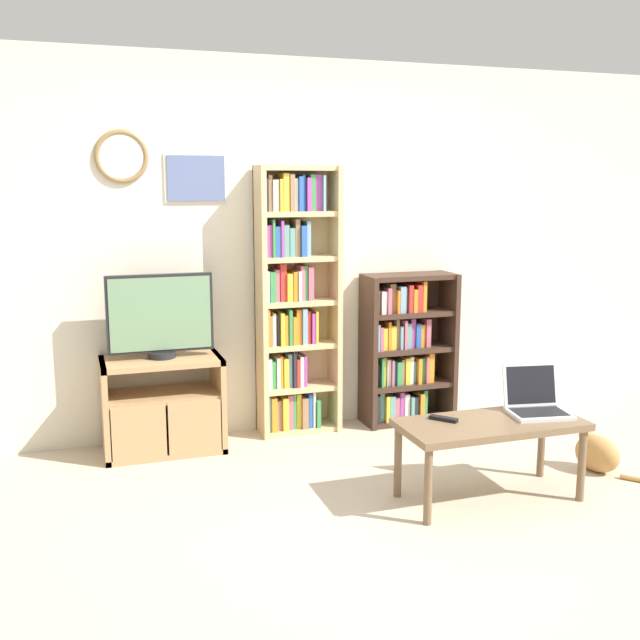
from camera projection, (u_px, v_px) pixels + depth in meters
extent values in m
plane|color=#BCAD93|center=(403.00, 529.00, 3.85)|extent=(18.00, 18.00, 0.00)
cube|color=beige|center=(299.00, 248.00, 5.32)|extent=(6.31, 0.06, 2.60)
torus|color=olive|center=(122.00, 156.00, 4.79)|extent=(0.34, 0.04, 0.34)
cylinder|color=white|center=(122.00, 156.00, 4.79)|extent=(0.28, 0.02, 0.28)
cube|color=silver|center=(196.00, 178.00, 4.97)|extent=(0.42, 0.01, 0.33)
cube|color=slate|center=(196.00, 178.00, 4.97)|extent=(0.38, 0.02, 0.30)
cube|color=tan|center=(105.00, 410.00, 4.81)|extent=(0.04, 0.43, 0.63)
cube|color=tan|center=(218.00, 400.00, 5.04)|extent=(0.04, 0.43, 0.63)
cube|color=tan|center=(161.00, 361.00, 4.88)|extent=(0.78, 0.43, 0.04)
cube|color=tan|center=(164.00, 448.00, 4.98)|extent=(0.78, 0.43, 0.04)
cube|color=tan|center=(162.00, 395.00, 4.92)|extent=(0.70, 0.39, 0.04)
cube|color=tan|center=(139.00, 433.00, 4.70)|extent=(0.34, 0.02, 0.34)
cube|color=tan|center=(195.00, 427.00, 4.81)|extent=(0.34, 0.02, 0.34)
cylinder|color=black|center=(162.00, 355.00, 4.88)|extent=(0.18, 0.18, 0.04)
cube|color=black|center=(160.00, 313.00, 4.83)|extent=(0.68, 0.05, 0.51)
cube|color=slate|center=(161.00, 314.00, 4.80)|extent=(0.64, 0.01, 0.47)
cube|color=tan|center=(261.00, 304.00, 5.12)|extent=(0.04, 0.24, 1.87)
cube|color=tan|center=(335.00, 300.00, 5.29)|extent=(0.04, 0.24, 1.87)
cube|color=tan|center=(294.00, 300.00, 5.31)|extent=(0.57, 0.02, 1.87)
cube|color=tan|center=(299.00, 428.00, 5.37)|extent=(0.50, 0.21, 0.04)
cube|color=tan|center=(299.00, 387.00, 5.32)|extent=(0.50, 0.21, 0.04)
cube|color=tan|center=(299.00, 345.00, 5.26)|extent=(0.50, 0.21, 0.04)
cube|color=tan|center=(299.00, 302.00, 5.21)|extent=(0.50, 0.21, 0.04)
cube|color=tan|center=(298.00, 259.00, 5.15)|extent=(0.50, 0.21, 0.04)
cube|color=tan|center=(298.00, 214.00, 5.10)|extent=(0.50, 0.21, 0.04)
cube|color=tan|center=(298.00, 168.00, 5.04)|extent=(0.50, 0.21, 0.04)
cube|color=#5B9389|center=(267.00, 412.00, 5.28)|extent=(0.02, 0.17, 0.25)
cube|color=orange|center=(272.00, 412.00, 5.29)|extent=(0.04, 0.18, 0.25)
cube|color=#93704C|center=(277.00, 413.00, 5.31)|extent=(0.04, 0.15, 0.22)
cube|color=gold|center=(283.00, 412.00, 5.32)|extent=(0.04, 0.18, 0.23)
cube|color=#B75B70|center=(288.00, 410.00, 5.33)|extent=(0.04, 0.15, 0.25)
cube|color=#388947|center=(292.00, 409.00, 5.34)|extent=(0.02, 0.15, 0.26)
cube|color=gold|center=(296.00, 409.00, 5.35)|extent=(0.03, 0.15, 0.25)
cube|color=#93704C|center=(302.00, 411.00, 5.36)|extent=(0.04, 0.18, 0.22)
cube|color=#2856A8|center=(307.00, 408.00, 5.37)|extent=(0.03, 0.17, 0.25)
cube|color=white|center=(311.00, 407.00, 5.38)|extent=(0.02, 0.17, 0.26)
cube|color=#388947|center=(315.00, 411.00, 5.39)|extent=(0.03, 0.19, 0.20)
cube|color=white|center=(267.00, 372.00, 5.23)|extent=(0.03, 0.17, 0.22)
cube|color=#388947|center=(272.00, 373.00, 5.25)|extent=(0.03, 0.15, 0.20)
cube|color=white|center=(276.00, 371.00, 5.25)|extent=(0.02, 0.16, 0.22)
cube|color=orange|center=(279.00, 370.00, 5.26)|extent=(0.02, 0.16, 0.23)
cube|color=gold|center=(284.00, 371.00, 5.27)|extent=(0.03, 0.16, 0.21)
cube|color=#759EB7|center=(288.00, 369.00, 5.28)|extent=(0.03, 0.15, 0.24)
cube|color=#232328|center=(292.00, 368.00, 5.28)|extent=(0.02, 0.18, 0.26)
cube|color=red|center=(295.00, 371.00, 5.29)|extent=(0.02, 0.18, 0.20)
cube|color=white|center=(299.00, 370.00, 5.30)|extent=(0.03, 0.17, 0.22)
cube|color=#9E4293|center=(303.00, 369.00, 5.31)|extent=(0.02, 0.17, 0.22)
cube|color=orange|center=(266.00, 327.00, 5.17)|extent=(0.02, 0.19, 0.26)
cube|color=#93704C|center=(269.00, 330.00, 5.18)|extent=(0.02, 0.19, 0.21)
cube|color=white|center=(272.00, 328.00, 5.19)|extent=(0.02, 0.15, 0.23)
cube|color=#232328|center=(276.00, 329.00, 5.20)|extent=(0.02, 0.16, 0.22)
cube|color=gold|center=(280.00, 328.00, 5.20)|extent=(0.03, 0.19, 0.23)
cube|color=orange|center=(283.00, 329.00, 5.21)|extent=(0.03, 0.17, 0.21)
cube|color=#388947|center=(288.00, 326.00, 5.22)|extent=(0.02, 0.18, 0.25)
cube|color=orange|center=(292.00, 329.00, 5.23)|extent=(0.02, 0.18, 0.20)
cube|color=orange|center=(296.00, 326.00, 5.24)|extent=(0.03, 0.17, 0.25)
cube|color=#759EB7|center=(302.00, 325.00, 5.25)|extent=(0.03, 0.19, 0.25)
cube|color=red|center=(306.00, 326.00, 5.27)|extent=(0.03, 0.16, 0.23)
cube|color=#9E4293|center=(310.00, 327.00, 5.27)|extent=(0.03, 0.17, 0.21)
cube|color=gold|center=(314.00, 326.00, 5.28)|extent=(0.02, 0.18, 0.23)
cube|color=white|center=(265.00, 286.00, 5.12)|extent=(0.02, 0.18, 0.21)
cube|color=#388947|center=(270.00, 286.00, 5.13)|extent=(0.04, 0.18, 0.21)
cube|color=#B75B70|center=(275.00, 285.00, 5.15)|extent=(0.03, 0.15, 0.22)
cube|color=red|center=(281.00, 282.00, 5.15)|extent=(0.04, 0.15, 0.26)
cube|color=gold|center=(287.00, 287.00, 5.17)|extent=(0.04, 0.17, 0.19)
cube|color=orange|center=(293.00, 286.00, 5.18)|extent=(0.03, 0.18, 0.20)
cube|color=white|center=(297.00, 285.00, 5.18)|extent=(0.02, 0.19, 0.21)
cube|color=#B75B70|center=(300.00, 282.00, 5.20)|extent=(0.03, 0.16, 0.24)
cube|color=#388947|center=(303.00, 282.00, 5.21)|extent=(0.02, 0.15, 0.24)
cube|color=#B75B70|center=(308.00, 283.00, 5.21)|extent=(0.04, 0.17, 0.23)
cube|color=#9E4293|center=(266.00, 241.00, 5.07)|extent=(0.04, 0.16, 0.22)
cube|color=#388947|center=(271.00, 238.00, 5.07)|extent=(0.02, 0.18, 0.25)
cube|color=#2856A8|center=(275.00, 241.00, 5.09)|extent=(0.04, 0.17, 0.21)
cube|color=#9E4293|center=(279.00, 238.00, 5.09)|extent=(0.02, 0.18, 0.25)
cube|color=#5B9389|center=(284.00, 240.00, 5.11)|extent=(0.04, 0.16, 0.22)
cube|color=#5B9389|center=(290.00, 242.00, 5.12)|extent=(0.04, 0.16, 0.19)
cube|color=#93704C|center=(295.00, 237.00, 5.13)|extent=(0.03, 0.16, 0.25)
cube|color=#2856A8|center=(301.00, 241.00, 5.14)|extent=(0.04, 0.18, 0.21)
cube|color=#759EB7|center=(306.00, 238.00, 5.15)|extent=(0.03, 0.16, 0.24)
cube|color=#232328|center=(264.00, 195.00, 5.01)|extent=(0.02, 0.18, 0.22)
cube|color=#93704C|center=(268.00, 193.00, 5.02)|extent=(0.03, 0.15, 0.24)
cube|color=white|center=(272.00, 196.00, 5.03)|extent=(0.02, 0.17, 0.21)
cube|color=white|center=(275.00, 196.00, 5.04)|extent=(0.02, 0.16, 0.21)
cube|color=gold|center=(279.00, 195.00, 5.04)|extent=(0.02, 0.18, 0.21)
cube|color=gold|center=(283.00, 192.00, 5.05)|extent=(0.04, 0.17, 0.25)
cube|color=#93704C|center=(289.00, 193.00, 5.06)|extent=(0.03, 0.18, 0.25)
cube|color=white|center=(293.00, 195.00, 5.07)|extent=(0.02, 0.16, 0.22)
cube|color=#2856A8|center=(298.00, 194.00, 5.08)|extent=(0.03, 0.19, 0.23)
cube|color=#2856A8|center=(301.00, 193.00, 5.09)|extent=(0.02, 0.16, 0.24)
cube|color=#9E4293|center=(305.00, 194.00, 5.10)|extent=(0.03, 0.18, 0.22)
cube|color=#388947|center=(310.00, 193.00, 5.11)|extent=(0.03, 0.16, 0.24)
cube|color=#9E4293|center=(316.00, 193.00, 5.13)|extent=(0.04, 0.15, 0.24)
cube|color=#759EB7|center=(321.00, 193.00, 5.13)|extent=(0.02, 0.19, 0.24)
cube|color=#3D281E|center=(368.00, 352.00, 5.41)|extent=(0.04, 0.30, 1.10)
cube|color=#3D281E|center=(448.00, 346.00, 5.61)|extent=(0.04, 0.30, 1.10)
cube|color=#3D281E|center=(401.00, 345.00, 5.64)|extent=(0.68, 0.02, 1.10)
cube|color=#3D281E|center=(407.00, 418.00, 5.61)|extent=(0.61, 0.26, 0.04)
cube|color=#3D281E|center=(408.00, 384.00, 5.56)|extent=(0.61, 0.26, 0.04)
cube|color=#3D281E|center=(408.00, 349.00, 5.51)|extent=(0.61, 0.26, 0.04)
cube|color=#3D281E|center=(409.00, 313.00, 5.46)|extent=(0.61, 0.26, 0.04)
cube|color=#3D281E|center=(410.00, 277.00, 5.41)|extent=(0.61, 0.26, 0.04)
cube|color=#232328|center=(372.00, 406.00, 5.50)|extent=(0.04, 0.24, 0.21)
cube|color=#5B9389|center=(377.00, 405.00, 5.52)|extent=(0.04, 0.20, 0.21)
cube|color=gold|center=(382.00, 406.00, 5.53)|extent=(0.03, 0.24, 0.19)
cube|color=#5B9389|center=(387.00, 405.00, 5.54)|extent=(0.04, 0.23, 0.19)
cube|color=#B75B70|center=(392.00, 406.00, 5.56)|extent=(0.04, 0.21, 0.18)
cube|color=#9E4293|center=(397.00, 403.00, 5.57)|extent=(0.03, 0.21, 0.21)
cube|color=white|center=(402.00, 404.00, 5.58)|extent=(0.04, 0.21, 0.19)
cube|color=#5B9389|center=(407.00, 405.00, 5.59)|extent=(0.03, 0.23, 0.17)
cube|color=#232328|center=(411.00, 405.00, 5.61)|extent=(0.04, 0.21, 0.16)
cube|color=orange|center=(416.00, 403.00, 5.62)|extent=(0.03, 0.23, 0.19)
cube|color=#388947|center=(420.00, 401.00, 5.63)|extent=(0.03, 0.20, 0.21)
cube|color=#232328|center=(372.00, 373.00, 5.47)|extent=(0.04, 0.19, 0.17)
cube|color=#388947|center=(377.00, 370.00, 5.47)|extent=(0.02, 0.23, 0.22)
cube|color=gold|center=(380.00, 369.00, 5.48)|extent=(0.03, 0.19, 0.21)
cube|color=white|center=(384.00, 370.00, 5.49)|extent=(0.03, 0.20, 0.20)
cube|color=#B75B70|center=(387.00, 370.00, 5.49)|extent=(0.02, 0.23, 0.19)
cube|color=#2856A8|center=(390.00, 371.00, 5.51)|extent=(0.02, 0.20, 0.17)
cube|color=#388947|center=(394.00, 371.00, 5.52)|extent=(0.04, 0.22, 0.17)
cube|color=#93704C|center=(398.00, 369.00, 5.53)|extent=(0.02, 0.20, 0.19)
cube|color=gold|center=(402.00, 369.00, 5.53)|extent=(0.04, 0.21, 0.20)
cube|color=white|center=(406.00, 368.00, 5.55)|extent=(0.03, 0.20, 0.20)
cube|color=#5B9389|center=(409.00, 370.00, 5.56)|extent=(0.02, 0.19, 0.17)
cube|color=orange|center=(414.00, 368.00, 5.56)|extent=(0.03, 0.24, 0.19)
cube|color=#388947|center=(417.00, 368.00, 5.58)|extent=(0.04, 0.20, 0.19)
cube|color=#B75B70|center=(421.00, 367.00, 5.58)|extent=(0.02, 0.23, 0.20)
cube|color=orange|center=(425.00, 365.00, 5.59)|extent=(0.04, 0.22, 0.22)
cube|color=#759EB7|center=(372.00, 336.00, 5.41)|extent=(0.03, 0.23, 0.19)
cube|color=#B75B70|center=(376.00, 337.00, 5.42)|extent=(0.03, 0.23, 0.17)
cube|color=gold|center=(380.00, 337.00, 5.44)|extent=(0.04, 0.20, 0.16)
cube|color=orange|center=(384.00, 334.00, 5.44)|extent=(0.02, 0.20, 0.20)
cube|color=gold|center=(389.00, 336.00, 5.46)|extent=(0.04, 0.20, 0.17)
cube|color=#93704C|center=(393.00, 332.00, 5.47)|extent=(0.02, 0.19, 0.22)
cube|color=#759EB7|center=(396.00, 336.00, 5.47)|extent=(0.02, 0.22, 0.17)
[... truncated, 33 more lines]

